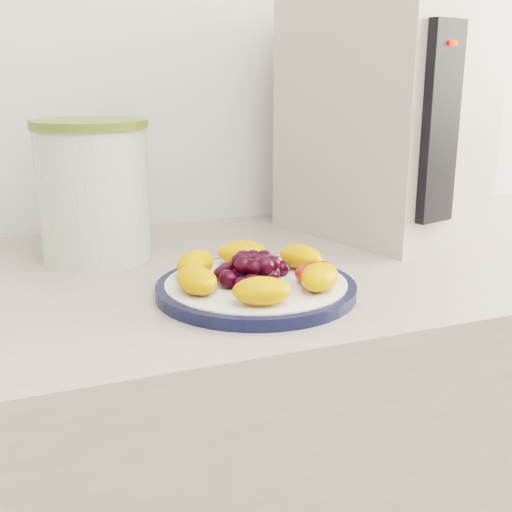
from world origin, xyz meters
name	(u,v)px	position (x,y,z in m)	size (l,w,h in m)	color
plate_rim	(256,289)	(-0.08, 1.07, 0.91)	(0.25, 0.25, 0.01)	#0F1532
plate_face	(256,288)	(-0.08, 1.07, 0.91)	(0.23, 0.23, 0.02)	white
canister	(94,195)	(-0.24, 1.31, 1.00)	(0.16, 0.16, 0.19)	#3C5C1B
canister_lid	(89,124)	(-0.24, 1.31, 1.10)	(0.17, 0.17, 0.01)	#5C6C2A
appliance_body	(381,120)	(0.24, 1.31, 1.09)	(0.22, 0.31, 0.38)	#B3A89B
appliance_panel	(439,124)	(0.23, 1.14, 1.10)	(0.07, 0.02, 0.28)	black
appliance_led	(453,43)	(0.23, 1.13, 1.21)	(0.01, 0.01, 0.01)	#FF0C05
fruit_plate	(256,269)	(-0.08, 1.07, 0.93)	(0.22, 0.21, 0.04)	orange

